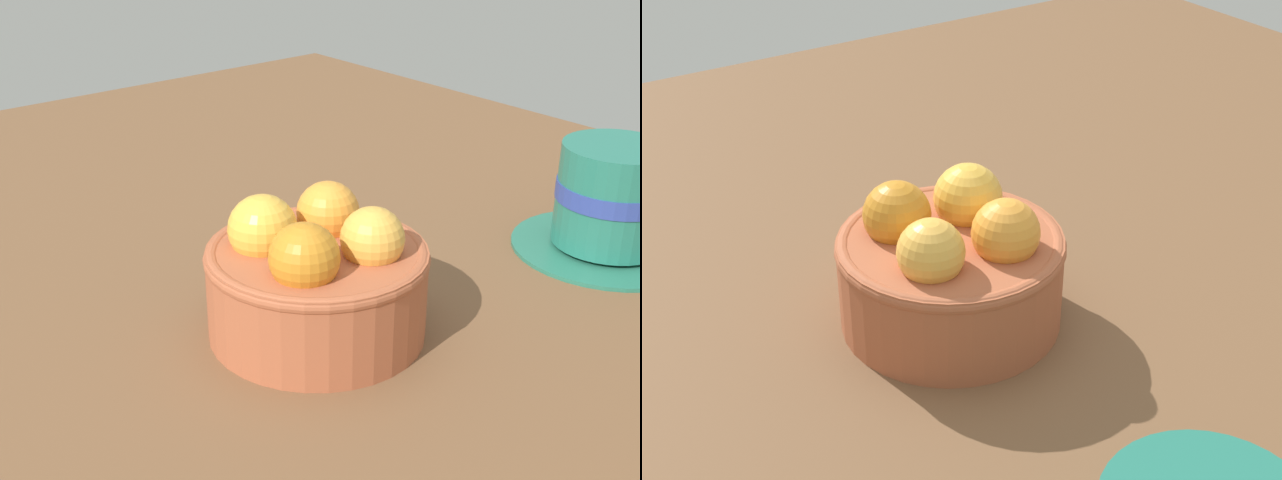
% 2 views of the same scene
% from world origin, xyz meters
% --- Properties ---
extents(ground_plane, '(1.21, 0.99, 0.05)m').
position_xyz_m(ground_plane, '(0.00, 0.00, -0.02)').
color(ground_plane, brown).
extents(terracotta_bowl, '(0.14, 0.14, 0.09)m').
position_xyz_m(terracotta_bowl, '(0.00, 0.00, 0.04)').
color(terracotta_bowl, '#AD5938').
rests_on(terracotta_bowl, ground_plane).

